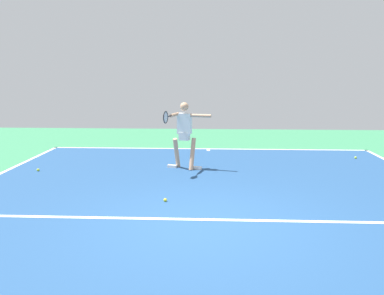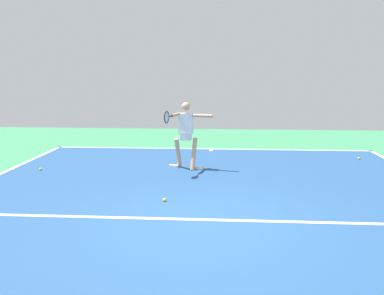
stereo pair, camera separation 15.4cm
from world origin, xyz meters
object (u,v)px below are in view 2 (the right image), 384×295
at_px(tennis_ball_far_corner, 41,169).
at_px(tennis_ball_centre_court, 164,200).
at_px(tennis_player, 186,131).
at_px(tennis_ball_by_sideline, 359,158).

xyz_separation_m(tennis_ball_far_corner, tennis_ball_centre_court, (-3.44, 2.29, 0.00)).
distance_m(tennis_player, tennis_ball_by_sideline, 5.11).
bearing_deg(tennis_ball_far_corner, tennis_player, -173.10).
distance_m(tennis_ball_far_corner, tennis_ball_centre_court, 4.13).
distance_m(tennis_player, tennis_ball_centre_court, 2.88).
bearing_deg(tennis_ball_centre_court, tennis_ball_far_corner, -33.61).
height_order(tennis_player, tennis_ball_by_sideline, tennis_player).
height_order(tennis_ball_by_sideline, tennis_ball_centre_court, same).
relative_size(tennis_ball_far_corner, tennis_ball_centre_court, 1.00).
xyz_separation_m(tennis_ball_by_sideline, tennis_ball_centre_court, (4.97, 4.22, 0.00)).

